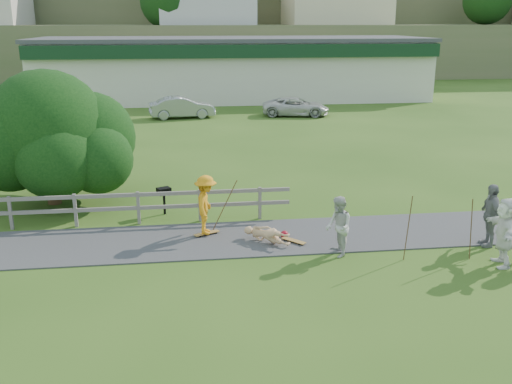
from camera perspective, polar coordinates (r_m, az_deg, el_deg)
ground at (r=16.03m, az=-5.15°, el=-6.85°), size 260.00×260.00×0.00m
path at (r=17.41m, az=-5.37°, el=-4.83°), size 34.00×3.00×0.04m
fence at (r=19.31m, az=-19.46°, el=-1.34°), size 15.05×0.10×1.10m
strip_mall at (r=49.98m, az=-2.32°, el=12.31°), size 32.50×10.75×5.10m
skater_rider at (r=17.49m, az=-5.02°, el=-1.59°), size 0.85×1.27×1.84m
skater_fallen at (r=17.05m, az=1.09°, el=-4.29°), size 1.31×1.36×0.56m
spectator_a at (r=16.16m, az=8.24°, el=-3.45°), size 0.67×0.85×1.73m
spectator_b at (r=18.02m, az=22.38°, el=-2.16°), size 0.59×1.16×1.89m
spectator_d at (r=16.74m, az=23.62°, el=-3.67°), size 0.97×1.86×1.92m
car_silver at (r=39.79m, az=-7.42°, el=8.38°), size 4.59×2.12×1.46m
car_white at (r=40.53m, az=4.00°, el=8.51°), size 4.97×2.96×1.29m
tree at (r=21.65m, az=-19.92°, el=3.62°), size 6.79×6.79×3.71m
bbq at (r=19.80m, az=-9.16°, el=-0.90°), size 0.54×0.48×0.95m
longboard_rider at (r=17.78m, az=-4.95°, el=-4.26°), size 0.83×0.54×0.09m
longboard_fallen at (r=17.17m, az=3.79°, el=-5.01°), size 0.69×0.72×0.09m
helmet at (r=17.52m, az=2.86°, el=-4.27°), size 0.24×0.24×0.24m
pole_rider at (r=17.90m, az=-3.16°, el=-1.13°), size 0.03×0.03×1.83m
pole_spec_left at (r=16.21m, az=14.96°, el=-3.53°), size 0.03×0.03×1.87m
pole_spec_right at (r=16.82m, az=20.70°, el=-3.51°), size 0.03×0.03×1.77m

